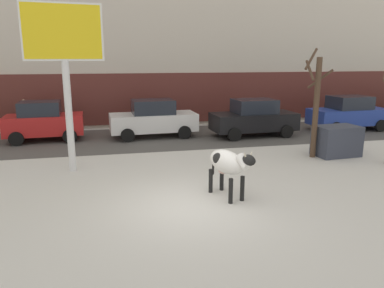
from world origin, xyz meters
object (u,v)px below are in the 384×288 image
object	(u,v)px
bare_tree_left_lot	(316,103)
dumpster	(337,141)
cow_holstein	(227,163)
car_white_sedan	(153,119)
billboard	(63,43)
pedestrian_near_billboard	(25,116)
car_blue_sedan	(349,113)
car_red_hatchback	(44,121)
car_black_sedan	(254,118)

from	to	relation	value
bare_tree_left_lot	dumpster	size ratio (longest dim) A/B	2.47
cow_holstein	car_white_sedan	xyz separation A→B (m)	(-1.05, 8.68, -0.09)
billboard	pedestrian_near_billboard	world-z (taller)	billboard
car_white_sedan	pedestrian_near_billboard	world-z (taller)	car_white_sedan
car_blue_sedan	bare_tree_left_lot	bearing A→B (deg)	-135.59
car_red_hatchback	car_blue_sedan	size ratio (longest dim) A/B	0.84
billboard	car_blue_sedan	distance (m)	15.08
cow_holstein	bare_tree_left_lot	size ratio (longest dim) A/B	0.46
pedestrian_near_billboard	bare_tree_left_lot	xyz separation A→B (m)	(12.13, -7.76, 1.26)
car_red_hatchback	car_black_sedan	distance (m)	10.12
car_red_hatchback	car_black_sedan	xyz separation A→B (m)	(10.06, -1.10, -0.02)
car_black_sedan	dumpster	distance (m)	4.72
car_red_hatchback	billboard	bearing A→B (deg)	-72.14
pedestrian_near_billboard	bare_tree_left_lot	distance (m)	14.45
pedestrian_near_billboard	cow_holstein	bearing A→B (deg)	-56.38
cow_holstein	pedestrian_near_billboard	distance (m)	13.51
dumpster	car_red_hatchback	bearing A→B (deg)	155.32
cow_holstein	car_blue_sedan	distance (m)	12.53
car_red_hatchback	car_white_sedan	xyz separation A→B (m)	(5.14, -0.24, -0.02)
car_white_sedan	bare_tree_left_lot	xyz separation A→B (m)	(5.70, -5.19, 1.23)
billboard	car_black_sedan	world-z (taller)	billboard
cow_holstein	dumpster	xyz separation A→B (m)	(5.68, 3.46, -0.40)
car_white_sedan	dumpster	world-z (taller)	car_white_sedan
billboard	dumpster	size ratio (longest dim) A/B	3.27
car_white_sedan	bare_tree_left_lot	world-z (taller)	bare_tree_left_lot
cow_holstein	dumpster	world-z (taller)	cow_holstein
car_black_sedan	car_red_hatchback	bearing A→B (deg)	173.75
car_white_sedan	car_black_sedan	distance (m)	5.00
car_red_hatchback	pedestrian_near_billboard	size ratio (longest dim) A/B	2.07
car_white_sedan	cow_holstein	bearing A→B (deg)	-83.10
bare_tree_left_lot	car_red_hatchback	bearing A→B (deg)	153.40
cow_holstein	billboard	distance (m)	6.61
car_black_sedan	cow_holstein	bearing A→B (deg)	-116.37
cow_holstein	car_red_hatchback	world-z (taller)	car_red_hatchback
cow_holstein	car_red_hatchback	size ratio (longest dim) A/B	0.54
car_white_sedan	billboard	bearing A→B (deg)	-123.75
cow_holstein	pedestrian_near_billboard	bearing A→B (deg)	123.62
pedestrian_near_billboard	bare_tree_left_lot	world-z (taller)	bare_tree_left_lot
pedestrian_near_billboard	bare_tree_left_lot	bearing A→B (deg)	-32.63
billboard	car_blue_sedan	xyz separation A→B (m)	(13.94, 4.65, -3.41)
billboard	dumpster	distance (m)	10.80
car_white_sedan	bare_tree_left_lot	distance (m)	7.81
billboard	pedestrian_near_billboard	xyz separation A→B (m)	(-3.01, 7.68, -3.43)
cow_holstein	car_blue_sedan	xyz separation A→B (m)	(9.47, 8.21, -0.09)
car_blue_sedan	cow_holstein	bearing A→B (deg)	-139.07
car_blue_sedan	bare_tree_left_lot	size ratio (longest dim) A/B	1.02
car_white_sedan	dumpster	bearing A→B (deg)	-37.80
car_white_sedan	car_blue_sedan	distance (m)	10.53
car_black_sedan	dumpster	bearing A→B (deg)	-67.46
dumpster	car_blue_sedan	bearing A→B (deg)	51.42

